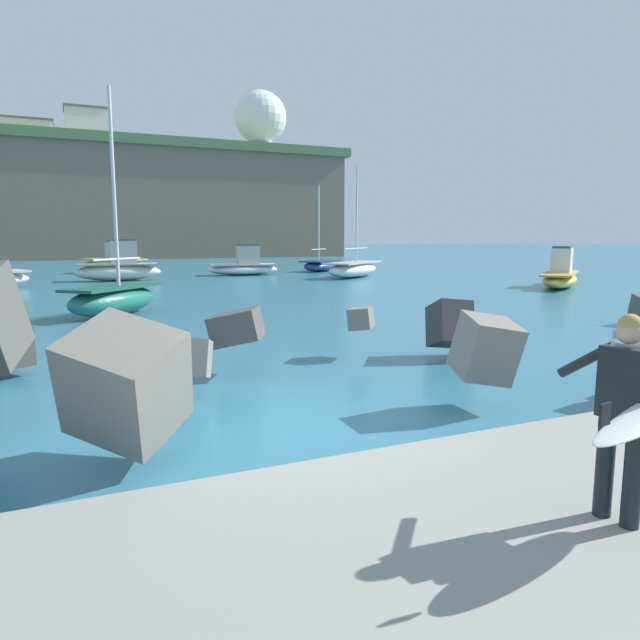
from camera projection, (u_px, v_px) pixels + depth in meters
ground_plane at (288, 426)px, 7.95m from camera, size 400.00×400.00×0.00m
walkway_path at (474, 568)px, 4.31m from camera, size 48.00×4.40×0.24m
breakwater_jetty at (196, 328)px, 9.36m from camera, size 32.12×7.39×2.56m
surfer_with_board at (639, 405)px, 4.58m from camera, size 2.12×1.30×1.78m
boat_near_left at (119, 268)px, 34.94m from camera, size 5.20×2.04×2.56m
boat_near_centre at (244, 266)px, 40.36m from camera, size 5.21×2.66×2.19m
boat_near_right at (353, 269)px, 38.11m from camera, size 6.27×5.67×7.41m
boat_mid_left at (115, 263)px, 42.56m from camera, size 5.18×4.65×2.46m
boat_mid_centre at (114, 298)px, 19.30m from camera, size 3.85×3.98×7.60m
boat_far_left at (560, 275)px, 30.42m from camera, size 6.00×5.26×2.20m
boat_far_centre at (320, 265)px, 45.15m from camera, size 4.77×4.61×6.72m
headland_bluff at (27, 203)px, 82.61m from camera, size 85.57×40.68×15.28m
radar_dome at (261, 120)px, 88.74m from camera, size 8.19×8.19×10.22m
station_building_central at (86, 130)px, 82.66m from camera, size 5.96×5.22×6.04m
station_building_annex at (27, 139)px, 89.87m from camera, size 8.10×6.91×5.82m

